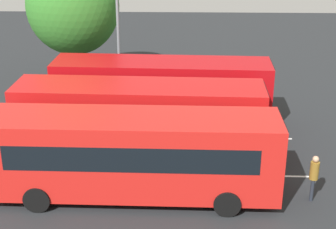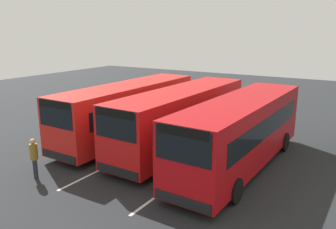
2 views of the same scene
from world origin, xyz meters
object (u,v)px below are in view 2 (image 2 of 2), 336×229
object	(u,v)px
pedestrian	(34,155)
bus_center_right	(241,130)
bus_center_left	(182,117)
bus_far_left	(129,109)

from	to	relation	value
pedestrian	bus_center_right	bearing A→B (deg)	-35.11
bus_center_left	bus_center_right	xyz separation A→B (m)	(0.80, 3.48, 0.00)
bus_far_left	bus_center_right	distance (m)	6.91
bus_far_left	bus_center_left	size ratio (longest dim) A/B	1.00
bus_center_right	bus_far_left	bearing A→B (deg)	-93.88
bus_center_left	bus_center_right	world-z (taller)	same
bus_center_right	pedestrian	distance (m)	8.97
bus_far_left	bus_center_right	bearing A→B (deg)	84.77
bus_center_left	pedestrian	size ratio (longest dim) A/B	5.91
bus_far_left	bus_center_right	size ratio (longest dim) A/B	1.00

